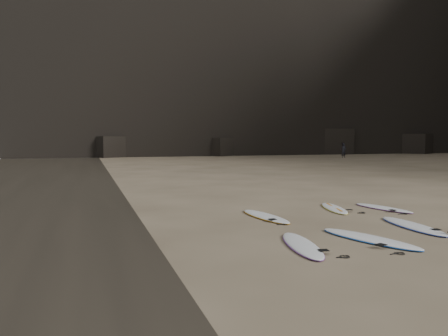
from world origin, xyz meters
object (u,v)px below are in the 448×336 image
at_px(surfboard_6, 334,208).
at_px(person_a, 344,150).
at_px(person_b, 343,149).
at_px(surfboard_0, 302,245).
at_px(surfboard_1, 369,238).
at_px(surfboard_7, 383,208).
at_px(surfboard_5, 265,216).
at_px(surfboard_2, 413,226).

xyz_separation_m(surfboard_6, person_a, (21.30, 32.31, 0.80)).
height_order(person_a, person_b, person_b).
bearing_deg(surfboard_0, surfboard_1, 13.53).
relative_size(surfboard_1, surfboard_6, 1.17).
height_order(surfboard_6, person_b, person_b).
bearing_deg(person_a, surfboard_7, -125.29).
bearing_deg(surfboard_7, surfboard_1, -143.37).
bearing_deg(person_a, surfboard_6, -127.62).
height_order(surfboard_7, person_a, person_a).
bearing_deg(person_b, surfboard_7, -21.88).
distance_m(surfboard_5, surfboard_6, 2.82).
xyz_separation_m(surfboard_2, surfboard_6, (-0.40, 3.15, -0.01)).
xyz_separation_m(surfboard_5, person_a, (24.03, 32.99, 0.79)).
distance_m(surfboard_5, person_a, 40.83).
bearing_deg(person_b, surfboard_5, -26.34).
bearing_deg(surfboard_5, surfboard_2, -45.14).
relative_size(surfboard_7, person_b, 1.30).
distance_m(surfboard_6, person_b, 43.71).
bearing_deg(surfboard_7, surfboard_0, -155.43).
relative_size(surfboard_0, surfboard_1, 0.92).
height_order(surfboard_1, surfboard_6, surfboard_1).
bearing_deg(surfboard_2, surfboard_5, 147.66).
distance_m(surfboard_0, surfboard_2, 3.86).
relative_size(surfboard_0, person_a, 1.45).
xyz_separation_m(surfboard_1, person_a, (22.88, 36.35, 0.79)).
relative_size(surfboard_0, surfboard_5, 0.97).
distance_m(surfboard_5, person_b, 45.83).
bearing_deg(surfboard_7, person_b, 46.70).
distance_m(surfboard_0, person_a, 43.96).
height_order(surfboard_6, surfboard_7, same).
bearing_deg(person_a, person_b, 54.33).
xyz_separation_m(surfboard_1, surfboard_6, (1.58, 4.05, -0.01)).
bearing_deg(surfboard_0, person_a, 67.55).
distance_m(surfboard_7, person_a, 38.23).
xyz_separation_m(surfboard_2, surfboard_5, (-3.14, 2.46, -0.00)).
distance_m(surfboard_0, surfboard_6, 5.29).
distance_m(surfboard_1, surfboard_7, 4.79).
xyz_separation_m(surfboard_2, surfboard_7, (1.17, 2.71, -0.01)).
relative_size(surfboard_2, person_a, 1.55).
height_order(surfboard_0, surfboard_2, surfboard_2).
distance_m(surfboard_0, person_b, 48.98).
height_order(surfboard_0, person_a, person_a).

